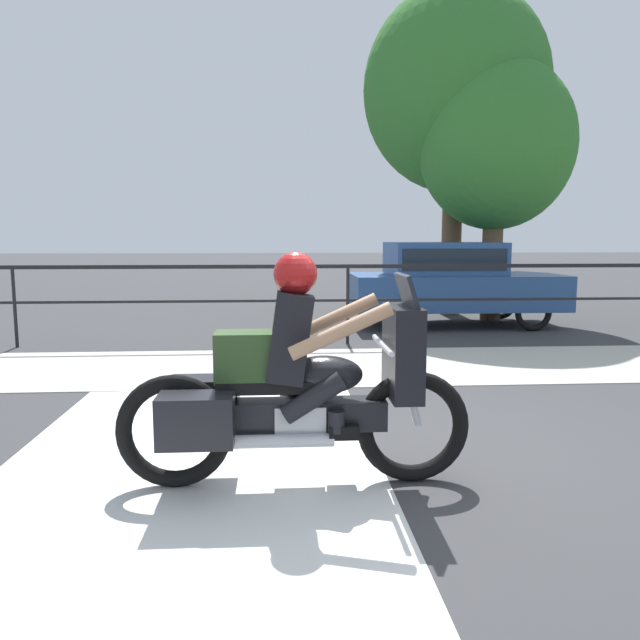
{
  "coord_description": "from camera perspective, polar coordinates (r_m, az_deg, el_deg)",
  "views": [
    {
      "loc": [
        -1.09,
        -4.59,
        1.69
      ],
      "look_at": [
        -0.78,
        0.01,
        1.07
      ],
      "focal_mm": 35.0,
      "sensor_mm": 36.0,
      "label": 1
    }
  ],
  "objects": [
    {
      "name": "crosswalk_band",
      "position": [
        4.75,
        -11.81,
        -13.3
      ],
      "size": [
        2.82,
        6.0,
        0.01
      ],
      "primitive_type": "cube",
      "color": "silver",
      "rests_on": "ground"
    },
    {
      "name": "motorcycle",
      "position": [
        4.23,
        -2.43,
        -6.01
      ],
      "size": [
        2.41,
        0.76,
        1.59
      ],
      "rotation": [
        0.0,
        0.0,
        -0.05
      ],
      "color": "black",
      "rests_on": "ground"
    },
    {
      "name": "tree_behind_car",
      "position": [
        14.17,
        12.29,
        19.81
      ],
      "size": [
        3.85,
        3.85,
        6.86
      ],
      "color": "brown",
      "rests_on": "ground"
    },
    {
      "name": "parked_car",
      "position": [
        12.09,
        11.81,
        3.73
      ],
      "size": [
        3.92,
        1.8,
        1.58
      ],
      "rotation": [
        0.0,
        0.0,
        -0.06
      ],
      "color": "#284C84",
      "rests_on": "ground"
    },
    {
      "name": "tree_behind_sign",
      "position": [
        13.21,
        15.8,
        15.1
      ],
      "size": [
        3.05,
        3.05,
        5.17
      ],
      "color": "brown",
      "rests_on": "ground"
    },
    {
      "name": "ground_plane",
      "position": [
        5.01,
        9.14,
        -12.15
      ],
      "size": [
        120.0,
        120.0,
        0.0
      ],
      "primitive_type": "plane",
      "color": "#38383A"
    },
    {
      "name": "fence_railing",
      "position": [
        9.8,
        2.56,
        3.53
      ],
      "size": [
        36.0,
        0.05,
        1.26
      ],
      "color": "black",
      "rests_on": "ground"
    },
    {
      "name": "sidewalk_band",
      "position": [
        8.24,
        3.85,
        -4.16
      ],
      "size": [
        44.0,
        2.4,
        0.01
      ],
      "primitive_type": "cube",
      "color": "#B7B2A8",
      "rests_on": "ground"
    }
  ]
}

